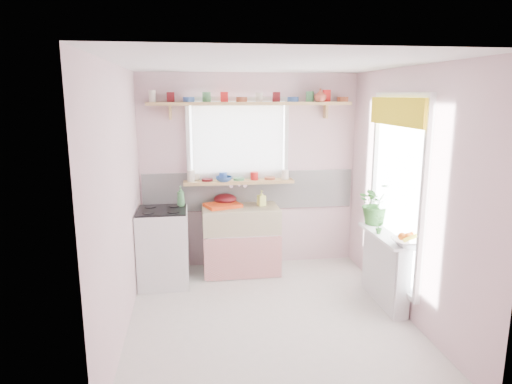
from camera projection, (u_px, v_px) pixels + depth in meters
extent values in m
plane|color=beige|center=(269.00, 318.00, 4.63)|extent=(3.20, 3.20, 0.00)
plane|color=white|center=(271.00, 64.00, 4.11)|extent=(3.20, 3.20, 0.00)
plane|color=beige|center=(249.00, 171.00, 5.92)|extent=(2.80, 0.00, 2.80)
plane|color=beige|center=(314.00, 255.00, 2.82)|extent=(2.80, 0.00, 2.80)
plane|color=beige|center=(120.00, 203.00, 4.18)|extent=(0.00, 3.20, 3.20)
plane|color=beige|center=(408.00, 194.00, 4.57)|extent=(0.00, 3.20, 3.20)
cube|color=white|center=(249.00, 190.00, 5.96)|extent=(2.74, 0.03, 0.50)
cube|color=#CE858E|center=(250.00, 205.00, 6.00)|extent=(2.74, 0.02, 0.12)
cube|color=white|center=(238.00, 141.00, 5.81)|extent=(1.20, 0.01, 1.00)
cube|color=white|center=(238.00, 141.00, 5.75)|extent=(1.15, 0.02, 0.95)
cube|color=white|center=(398.00, 190.00, 4.76)|extent=(0.01, 1.10, 1.90)
cube|color=yellow|center=(396.00, 112.00, 4.58)|extent=(0.03, 1.20, 0.28)
cube|color=white|center=(241.00, 251.00, 5.82)|extent=(0.85, 0.55, 0.55)
cube|color=#E04241|center=(243.00, 258.00, 5.54)|extent=(0.95, 0.02, 0.53)
cube|color=beige|center=(241.00, 219.00, 5.73)|extent=(0.95, 0.55, 0.30)
cylinder|color=silver|center=(238.00, 184.00, 5.89)|extent=(0.03, 0.22, 0.03)
cube|color=white|center=(163.00, 248.00, 5.41)|extent=(0.58, 0.58, 0.90)
cube|color=black|center=(162.00, 210.00, 5.31)|extent=(0.56, 0.56, 0.02)
cylinder|color=black|center=(148.00, 213.00, 5.15)|extent=(0.14, 0.14, 0.01)
cylinder|color=black|center=(173.00, 212.00, 5.19)|extent=(0.14, 0.14, 0.01)
cylinder|color=black|center=(150.00, 207.00, 5.42)|extent=(0.14, 0.14, 0.01)
cylinder|color=black|center=(174.00, 206.00, 5.46)|extent=(0.14, 0.14, 0.01)
cube|color=white|center=(385.00, 269.00, 4.93)|extent=(0.15, 0.90, 0.75)
cube|color=white|center=(384.00, 236.00, 4.84)|extent=(0.22, 0.95, 0.03)
cube|color=tan|center=(239.00, 182.00, 5.81)|extent=(1.40, 0.22, 0.04)
cube|color=tan|center=(250.00, 104.00, 5.62)|extent=(2.52, 0.24, 0.04)
cylinder|color=silver|center=(152.00, 97.00, 5.44)|extent=(0.11, 0.11, 0.12)
cylinder|color=#590F14|center=(171.00, 97.00, 5.47)|extent=(0.11, 0.11, 0.12)
cylinder|color=#3359A5|center=(189.00, 99.00, 5.50)|extent=(0.11, 0.11, 0.06)
cylinder|color=#3F7F4C|center=(207.00, 97.00, 5.53)|extent=(0.11, 0.11, 0.12)
cylinder|color=red|center=(224.00, 97.00, 5.56)|extent=(0.11, 0.11, 0.12)
cylinder|color=#A55133|center=(242.00, 99.00, 5.59)|extent=(0.11, 0.11, 0.06)
cylinder|color=silver|center=(259.00, 97.00, 5.61)|extent=(0.11, 0.11, 0.12)
cylinder|color=#590F14|center=(276.00, 97.00, 5.64)|extent=(0.11, 0.11, 0.12)
cylinder|color=#3359A5|center=(293.00, 99.00, 5.68)|extent=(0.11, 0.11, 0.06)
cylinder|color=#3F7F4C|center=(310.00, 97.00, 5.70)|extent=(0.11, 0.11, 0.12)
cylinder|color=red|center=(326.00, 97.00, 5.73)|extent=(0.11, 0.11, 0.12)
cylinder|color=#A55133|center=(343.00, 99.00, 5.77)|extent=(0.11, 0.11, 0.06)
cylinder|color=silver|center=(190.00, 177.00, 5.71)|extent=(0.11, 0.11, 0.12)
cylinder|color=#590F14|center=(206.00, 176.00, 5.74)|extent=(0.11, 0.11, 0.12)
cylinder|color=#3359A5|center=(223.00, 178.00, 5.77)|extent=(0.11, 0.11, 0.06)
cylinder|color=#3F7F4C|center=(239.00, 176.00, 5.79)|extent=(0.11, 0.11, 0.12)
cylinder|color=red|center=(255.00, 175.00, 5.82)|extent=(0.11, 0.11, 0.12)
cylinder|color=#A55133|center=(271.00, 177.00, 5.86)|extent=(0.11, 0.11, 0.06)
cylinder|color=silver|center=(287.00, 174.00, 5.88)|extent=(0.11, 0.11, 0.12)
cube|color=#FB4816|center=(223.00, 205.00, 5.71)|extent=(0.50, 0.44, 0.04)
ellipsoid|color=#510D13|center=(225.00, 199.00, 5.85)|extent=(0.32, 0.32, 0.13)
imported|color=#35702C|center=(376.00, 203.00, 5.19)|extent=(0.50, 0.45, 0.49)
imported|color=silver|center=(407.00, 243.00, 4.45)|extent=(0.30, 0.30, 0.07)
imported|color=#34702D|center=(379.00, 224.00, 4.84)|extent=(0.12, 0.09, 0.21)
imported|color=#E9F56D|center=(261.00, 198.00, 5.76)|extent=(0.11, 0.11, 0.20)
imported|color=silver|center=(195.00, 177.00, 5.78)|extent=(0.14, 0.14, 0.09)
imported|color=#30599C|center=(224.00, 179.00, 5.71)|extent=(0.24, 0.24, 0.06)
imported|color=#B44D37|center=(320.00, 95.00, 5.66)|extent=(0.20, 0.20, 0.16)
imported|color=#43864E|center=(181.00, 196.00, 5.45)|extent=(0.10, 0.11, 0.25)
sphere|color=orange|center=(408.00, 237.00, 4.44)|extent=(0.08, 0.08, 0.08)
sphere|color=orange|center=(412.00, 236.00, 4.48)|extent=(0.08, 0.08, 0.08)
sphere|color=orange|center=(402.00, 236.00, 4.45)|extent=(0.08, 0.08, 0.08)
cylinder|color=yellow|center=(412.00, 237.00, 4.39)|extent=(0.18, 0.04, 0.10)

